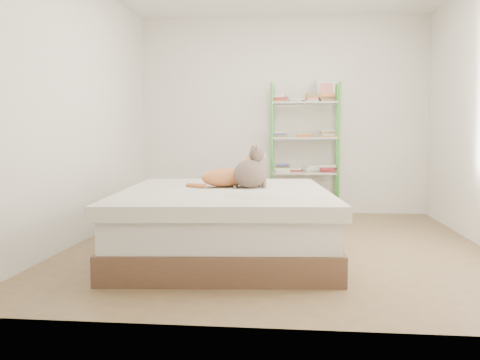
# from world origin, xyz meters

# --- Properties ---
(room) EXTENTS (3.81, 4.21, 2.61)m
(room) POSITION_xyz_m (0.00, 0.00, 1.30)
(room) COLOR olive
(room) RESTS_ON ground
(bed) EXTENTS (1.96, 2.36, 0.56)m
(bed) POSITION_xyz_m (-0.44, -0.36, 0.28)
(bed) COLOR brown
(bed) RESTS_ON ground
(orange_cat) EXTENTS (0.62, 0.53, 0.22)m
(orange_cat) POSITION_xyz_m (-0.46, -0.16, 0.67)
(orange_cat) COLOR #C5703B
(orange_cat) RESTS_ON bed
(grey_cat) EXTENTS (0.42, 0.40, 0.37)m
(grey_cat) POSITION_xyz_m (-0.23, -0.23, 0.75)
(grey_cat) COLOR brown
(grey_cat) RESTS_ON bed
(shelf_unit) EXTENTS (0.88, 0.36, 1.74)m
(shelf_unit) POSITION_xyz_m (0.31, 1.88, 0.90)
(shelf_unit) COLOR green
(shelf_unit) RESTS_ON ground
(cardboard_box) EXTENTS (0.54, 0.55, 0.36)m
(cardboard_box) POSITION_xyz_m (0.30, 0.60, 0.16)
(cardboard_box) COLOR olive
(cardboard_box) RESTS_ON ground
(white_bin) EXTENTS (0.39, 0.36, 0.37)m
(white_bin) POSITION_xyz_m (-1.00, 1.68, 0.19)
(white_bin) COLOR silver
(white_bin) RESTS_ON ground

